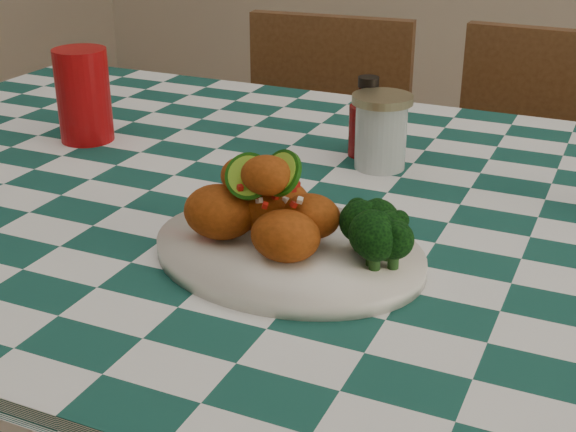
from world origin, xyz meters
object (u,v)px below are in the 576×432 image
at_px(wooden_chair_left, 305,215).
at_px(wooden_chair_right, 522,252).
at_px(red_tumbler, 84,95).
at_px(fried_chicken_pile, 271,200).
at_px(plate, 288,252).
at_px(ketchup_bottle, 367,117).
at_px(mason_jar, 381,132).
at_px(dining_table, 300,427).

relative_size(wooden_chair_left, wooden_chair_right, 0.99).
xyz_separation_m(red_tumbler, wooden_chair_left, (0.14, 0.59, -0.42)).
bearing_deg(wooden_chair_left, fried_chicken_pile, -74.55).
relative_size(plate, red_tumbler, 2.17).
height_order(fried_chicken_pile, ketchup_bottle, same).
bearing_deg(red_tumbler, plate, -28.31).
relative_size(red_tumbler, wooden_chair_right, 0.17).
distance_m(ketchup_bottle, mason_jar, 0.06).
xyz_separation_m(mason_jar, wooden_chair_left, (-0.34, 0.51, -0.40)).
xyz_separation_m(plate, fried_chicken_pile, (-0.02, 0.00, 0.06)).
xyz_separation_m(ketchup_bottle, wooden_chair_left, (-0.30, 0.47, -0.41)).
bearing_deg(plate, red_tumbler, 151.69).
distance_m(ketchup_bottle, wooden_chair_right, 0.65).
distance_m(wooden_chair_left, wooden_chair_right, 0.51).
height_order(red_tumbler, wooden_chair_right, red_tumbler).
bearing_deg(plate, mason_jar, 89.88).
bearing_deg(mason_jar, wooden_chair_left, 123.28).
distance_m(plate, red_tumbler, 0.55).
height_order(dining_table, plate, plate).
relative_size(plate, mason_jar, 2.94).
xyz_separation_m(plate, wooden_chair_left, (-0.34, 0.85, -0.36)).
bearing_deg(wooden_chair_left, plate, -73.30).
height_order(dining_table, red_tumbler, red_tumbler).
height_order(ketchup_bottle, wooden_chair_left, ketchup_bottle).
bearing_deg(mason_jar, dining_table, -110.97).
bearing_deg(wooden_chair_right, dining_table, -107.24).
bearing_deg(mason_jar, ketchup_bottle, 130.11).
xyz_separation_m(dining_table, red_tumbler, (-0.42, 0.08, 0.47)).
bearing_deg(fried_chicken_pile, wooden_chair_left, 110.41).
bearing_deg(mason_jar, red_tumbler, -171.10).
bearing_deg(plate, ketchup_bottle, 95.52).
relative_size(dining_table, red_tumbler, 10.97).
height_order(red_tumbler, ketchup_bottle, red_tumbler).
height_order(fried_chicken_pile, wooden_chair_right, fried_chicken_pile).
relative_size(fried_chicken_pile, wooden_chair_left, 0.19).
bearing_deg(wooden_chair_right, ketchup_bottle, -112.05).
xyz_separation_m(plate, wooden_chair_right, (0.17, 0.85, -0.35)).
height_order(plate, red_tumbler, red_tumbler).
bearing_deg(fried_chicken_pile, red_tumbler, 150.60).
height_order(mason_jar, wooden_chair_right, mason_jar).
bearing_deg(fried_chicken_pile, ketchup_bottle, 92.33).
bearing_deg(dining_table, wooden_chair_right, 71.25).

